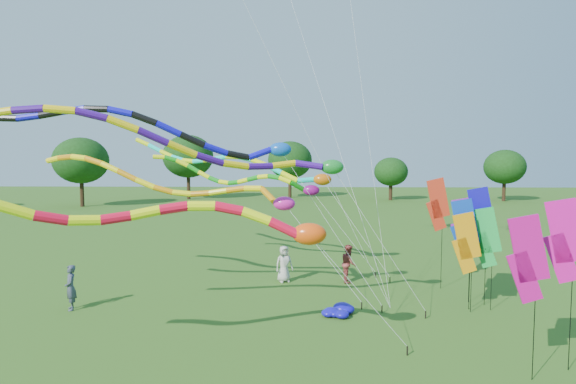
{
  "coord_description": "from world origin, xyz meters",
  "views": [
    {
      "loc": [
        -0.93,
        -14.44,
        6.25
      ],
      "look_at": [
        -1.51,
        4.42,
        4.8
      ],
      "focal_mm": 30.0,
      "sensor_mm": 36.0,
      "label": 1
    }
  ],
  "objects_px": {
    "person_a": "(284,264)",
    "tube_kite_red": "(167,215)",
    "tube_kite_orange": "(190,185)",
    "person_b": "(71,288)",
    "person_c": "(349,263)",
    "blue_nylon_heap": "(337,310)"
  },
  "relations": [
    {
      "from": "person_a",
      "to": "tube_kite_red",
      "type": "bearing_deg",
      "value": -129.4
    },
    {
      "from": "tube_kite_red",
      "to": "person_a",
      "type": "height_order",
      "value": "tube_kite_red"
    },
    {
      "from": "tube_kite_orange",
      "to": "person_a",
      "type": "bearing_deg",
      "value": 44.25
    },
    {
      "from": "person_b",
      "to": "person_c",
      "type": "xyz_separation_m",
      "value": [
        11.64,
        4.64,
        0.02
      ]
    },
    {
      "from": "tube_kite_orange",
      "to": "person_c",
      "type": "xyz_separation_m",
      "value": [
        7.23,
        2.43,
        -3.99
      ]
    },
    {
      "from": "tube_kite_red",
      "to": "person_b",
      "type": "xyz_separation_m",
      "value": [
        -5.62,
        5.75,
        -3.69
      ]
    },
    {
      "from": "tube_kite_red",
      "to": "tube_kite_orange",
      "type": "xyz_separation_m",
      "value": [
        -1.21,
        7.97,
        0.32
      ]
    },
    {
      "from": "person_c",
      "to": "tube_kite_orange",
      "type": "bearing_deg",
      "value": 109.98
    },
    {
      "from": "person_a",
      "to": "person_b",
      "type": "height_order",
      "value": "person_b"
    },
    {
      "from": "tube_kite_red",
      "to": "tube_kite_orange",
      "type": "distance_m",
      "value": 8.07
    },
    {
      "from": "tube_kite_red",
      "to": "tube_kite_orange",
      "type": "bearing_deg",
      "value": 84.7
    },
    {
      "from": "person_c",
      "to": "person_a",
      "type": "bearing_deg",
      "value": 92.67
    },
    {
      "from": "person_c",
      "to": "tube_kite_red",
      "type": "bearing_deg",
      "value": 151.35
    },
    {
      "from": "tube_kite_red",
      "to": "tube_kite_orange",
      "type": "relative_size",
      "value": 0.95
    },
    {
      "from": "tube_kite_red",
      "to": "person_b",
      "type": "height_order",
      "value": "tube_kite_red"
    },
    {
      "from": "tube_kite_red",
      "to": "person_a",
      "type": "distance_m",
      "value": 11.33
    },
    {
      "from": "tube_kite_red",
      "to": "person_c",
      "type": "xyz_separation_m",
      "value": [
        6.02,
        10.4,
        -3.67
      ]
    },
    {
      "from": "tube_kite_orange",
      "to": "person_a",
      "type": "distance_m",
      "value": 6.17
    },
    {
      "from": "tube_kite_orange",
      "to": "blue_nylon_heap",
      "type": "bearing_deg",
      "value": -8.07
    },
    {
      "from": "tube_kite_orange",
      "to": "person_b",
      "type": "distance_m",
      "value": 6.36
    },
    {
      "from": "blue_nylon_heap",
      "to": "person_b",
      "type": "xyz_separation_m",
      "value": [
        -10.7,
        0.33,
        0.72
      ]
    },
    {
      "from": "tube_kite_orange",
      "to": "tube_kite_red",
      "type": "bearing_deg",
      "value": -67.39
    }
  ]
}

